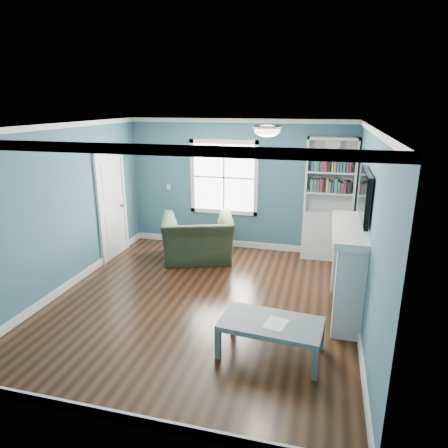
# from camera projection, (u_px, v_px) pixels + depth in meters

# --- Properties ---
(floor) EXTENTS (5.00, 5.00, 0.00)m
(floor) POSITION_uv_depth(u_px,v_px,m) (202.00, 301.00, 6.06)
(floor) COLOR black
(floor) RESTS_ON ground
(room_walls) EXTENTS (5.00, 5.00, 5.00)m
(room_walls) POSITION_uv_depth(u_px,v_px,m) (200.00, 200.00, 5.60)
(room_walls) COLOR #3A6273
(room_walls) RESTS_ON ground
(trim) EXTENTS (4.50, 5.00, 2.60)m
(trim) POSITION_uv_depth(u_px,v_px,m) (201.00, 223.00, 5.70)
(trim) COLOR white
(trim) RESTS_ON ground
(window) EXTENTS (1.40, 0.06, 1.50)m
(window) POSITION_uv_depth(u_px,v_px,m) (224.00, 177.00, 8.01)
(window) COLOR white
(window) RESTS_ON room_walls
(bookshelf) EXTENTS (0.90, 0.35, 2.31)m
(bookshelf) POSITION_uv_depth(u_px,v_px,m) (328.00, 212.00, 7.50)
(bookshelf) COLOR silver
(bookshelf) RESTS_ON ground
(fireplace) EXTENTS (0.44, 1.58, 1.30)m
(fireplace) POSITION_uv_depth(u_px,v_px,m) (348.00, 271.00, 5.57)
(fireplace) COLOR black
(fireplace) RESTS_ON ground
(tv) EXTENTS (0.06, 1.10, 0.65)m
(tv) POSITION_uv_depth(u_px,v_px,m) (365.00, 196.00, 5.22)
(tv) COLOR black
(tv) RESTS_ON fireplace
(door) EXTENTS (0.12, 0.98, 2.17)m
(door) POSITION_uv_depth(u_px,v_px,m) (112.00, 202.00, 7.58)
(door) COLOR silver
(door) RESTS_ON ground
(ceiling_fixture) EXTENTS (0.38, 0.38, 0.15)m
(ceiling_fixture) POSITION_uv_depth(u_px,v_px,m) (267.00, 130.00, 5.20)
(ceiling_fixture) COLOR white
(ceiling_fixture) RESTS_ON room_walls
(light_switch) EXTENTS (0.08, 0.01, 0.12)m
(light_switch) POSITION_uv_depth(u_px,v_px,m) (169.00, 187.00, 8.37)
(light_switch) COLOR white
(light_switch) RESTS_ON room_walls
(recliner) EXTENTS (1.50, 1.22, 1.13)m
(recliner) POSITION_uv_depth(u_px,v_px,m) (198.00, 231.00, 7.52)
(recliner) COLOR black
(recliner) RESTS_ON ground
(coffee_table) EXTENTS (1.24, 0.75, 0.43)m
(coffee_table) POSITION_uv_depth(u_px,v_px,m) (271.00, 326.00, 4.69)
(coffee_table) COLOR #525862
(coffee_table) RESTS_ON ground
(paper_sheet) EXTENTS (0.30, 0.35, 0.00)m
(paper_sheet) POSITION_uv_depth(u_px,v_px,m) (276.00, 324.00, 4.63)
(paper_sheet) COLOR white
(paper_sheet) RESTS_ON coffee_table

